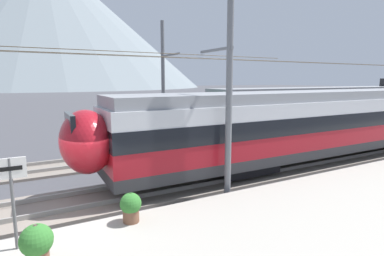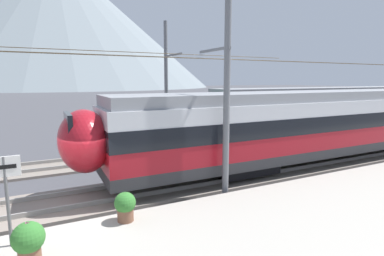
{
  "view_description": "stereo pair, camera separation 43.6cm",
  "coord_description": "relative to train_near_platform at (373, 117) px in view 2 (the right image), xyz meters",
  "views": [
    {
      "loc": [
        -1.05,
        -10.0,
        4.42
      ],
      "look_at": [
        5.56,
        2.31,
        2.22
      ],
      "focal_mm": 28.62,
      "sensor_mm": 36.0,
      "label": 1
    },
    {
      "loc": [
        -0.66,
        -10.2,
        4.42
      ],
      "look_at": [
        5.56,
        2.31,
        2.22
      ],
      "focal_mm": 28.62,
      "sensor_mm": 36.0,
      "label": 2
    }
  ],
  "objects": [
    {
      "name": "platform_sign",
      "position": [
        -18.43,
        -2.91,
        -0.23
      ],
      "size": [
        0.7,
        0.08,
        2.28
      ],
      "color": "#59595B",
      "rests_on": "platform_slab"
    },
    {
      "name": "ground_plane",
      "position": [
        -16.89,
        -1.05,
        -2.23
      ],
      "size": [
        400.0,
        400.0,
        0.0
      ],
      "primitive_type": "plane",
      "color": "#424247"
    },
    {
      "name": "mountain_central_peak",
      "position": [
        -4.93,
        199.31,
        37.86
      ],
      "size": [
        183.73,
        183.73,
        80.18
      ],
      "primitive_type": "cone",
      "color": "slate",
      "rests_on": "ground"
    },
    {
      "name": "potted_plant_by_shelter",
      "position": [
        -17.99,
        -3.91,
        -1.35
      ],
      "size": [
        0.72,
        0.72,
        0.95
      ],
      "color": "brown",
      "rests_on": "platform_slab"
    },
    {
      "name": "handbag_near_sign",
      "position": [
        -18.09,
        -2.78,
        -1.78
      ],
      "size": [
        0.32,
        0.18,
        0.36
      ],
      "color": "maroon",
      "rests_on": "platform_slab"
    },
    {
      "name": "track_far",
      "position": [
        -16.89,
        5.28,
        -2.16
      ],
      "size": [
        120.0,
        3.0,
        0.28
      ],
      "color": "slate",
      "rests_on": "ground"
    },
    {
      "name": "catenary_mast_mid",
      "position": [
        -11.48,
        -1.74,
        2.02
      ],
      "size": [
        46.49,
        2.17,
        8.27
      ],
      "color": "slate",
      "rests_on": "ground"
    },
    {
      "name": "train_far_track",
      "position": [
        6.01,
        5.28,
        -0.0
      ],
      "size": [
        29.85,
        2.94,
        4.27
      ],
      "color": "#2D2D30",
      "rests_on": "track_far"
    },
    {
      "name": "train_near_platform",
      "position": [
        0.0,
        0.0,
        0.0
      ],
      "size": [
        33.99,
        2.97,
        4.27
      ],
      "color": "#2D2D30",
      "rests_on": "track_near"
    },
    {
      "name": "catenary_mast_far_side",
      "position": [
        -10.08,
        7.38,
        2.01
      ],
      "size": [
        46.49,
        2.58,
        8.13
      ],
      "color": "slate",
      "rests_on": "ground"
    },
    {
      "name": "potted_plant_platform_edge",
      "position": [
        -15.53,
        -2.84,
        -1.41
      ],
      "size": [
        0.62,
        0.62,
        0.87
      ],
      "color": "brown",
      "rests_on": "platform_slab"
    },
    {
      "name": "track_near",
      "position": [
        -16.89,
        -0.0,
        -2.16
      ],
      "size": [
        120.0,
        3.0,
        0.28
      ],
      "color": "slate",
      "rests_on": "ground"
    }
  ]
}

